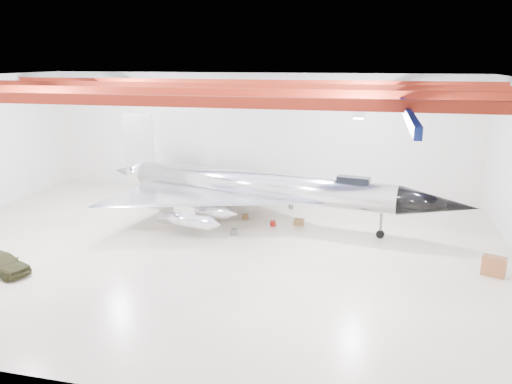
# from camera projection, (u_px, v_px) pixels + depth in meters

# --- Properties ---
(floor) EXTENTS (40.00, 40.00, 0.00)m
(floor) POSITION_uv_depth(u_px,v_px,m) (203.00, 247.00, 33.47)
(floor) COLOR beige
(floor) RESTS_ON ground
(wall_back) EXTENTS (40.00, 0.00, 40.00)m
(wall_back) POSITION_uv_depth(u_px,v_px,m) (255.00, 134.00, 46.14)
(wall_back) COLOR silver
(wall_back) RESTS_ON floor
(ceiling) EXTENTS (40.00, 40.00, 0.00)m
(ceiling) POSITION_uv_depth(u_px,v_px,m) (198.00, 79.00, 30.63)
(ceiling) COLOR #0A0F38
(ceiling) RESTS_ON wall_back
(ceiling_structure) EXTENTS (39.50, 29.50, 1.08)m
(ceiling_structure) POSITION_uv_depth(u_px,v_px,m) (198.00, 90.00, 30.80)
(ceiling_structure) COLOR maroon
(ceiling_structure) RESTS_ON ceiling
(jet_aircraft) EXTENTS (28.86, 19.14, 7.91)m
(jet_aircraft) POSITION_uv_depth(u_px,v_px,m) (258.00, 189.00, 37.99)
(jet_aircraft) COLOR silver
(jet_aircraft) RESTS_ON floor
(jeep) EXTENTS (4.07, 2.57, 1.29)m
(jeep) POSITION_uv_depth(u_px,v_px,m) (2.00, 263.00, 29.16)
(jeep) COLOR #313118
(jeep) RESTS_ON floor
(desk) EXTENTS (1.42, 1.08, 1.17)m
(desk) POSITION_uv_depth(u_px,v_px,m) (494.00, 266.00, 28.86)
(desk) COLOR brown
(desk) RESTS_ON floor
(crate_ply) EXTENTS (0.62, 0.56, 0.36)m
(crate_ply) POSITION_uv_depth(u_px,v_px,m) (194.00, 219.00, 38.70)
(crate_ply) COLOR olive
(crate_ply) RESTS_ON floor
(toolbox_red) EXTENTS (0.57, 0.49, 0.36)m
(toolbox_red) POSITION_uv_depth(u_px,v_px,m) (189.00, 212.00, 40.35)
(toolbox_red) COLOR maroon
(toolbox_red) RESTS_ON floor
(engine_drum) EXTENTS (0.55, 0.55, 0.43)m
(engine_drum) POSITION_uv_depth(u_px,v_px,m) (234.00, 232.00, 35.65)
(engine_drum) COLOR #59595B
(engine_drum) RESTS_ON floor
(parts_bin) EXTENTS (0.72, 0.59, 0.48)m
(parts_bin) POSITION_uv_depth(u_px,v_px,m) (299.00, 222.00, 37.79)
(parts_bin) COLOR olive
(parts_bin) RESTS_ON floor
(tool_chest) EXTENTS (0.56, 0.56, 0.39)m
(tool_chest) POSITION_uv_depth(u_px,v_px,m) (273.00, 223.00, 37.61)
(tool_chest) COLOR maroon
(tool_chest) RESTS_ON floor
(oil_barrel) EXTENTS (0.54, 0.46, 0.34)m
(oil_barrel) POSITION_uv_depth(u_px,v_px,m) (245.00, 217.00, 39.32)
(oil_barrel) COLOR olive
(oil_barrel) RESTS_ON floor
(spares_box) EXTENTS (0.42, 0.42, 0.37)m
(spares_box) POSITION_uv_depth(u_px,v_px,m) (291.00, 206.00, 41.97)
(spares_box) COLOR #59595B
(spares_box) RESTS_ON floor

